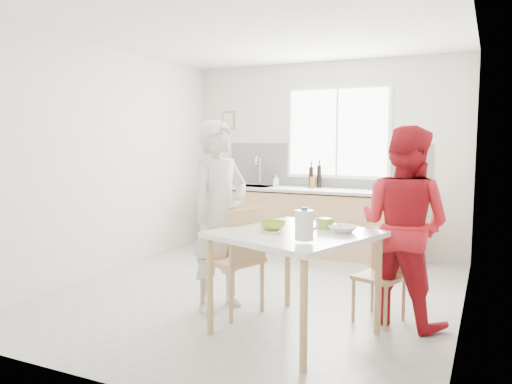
# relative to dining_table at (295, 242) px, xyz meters

# --- Properties ---
(ground) EXTENTS (4.50, 4.50, 0.00)m
(ground) POSITION_rel_dining_table_xyz_m (-0.76, 0.92, -0.77)
(ground) COLOR #B7B7B2
(ground) RESTS_ON ground
(room_shell) EXTENTS (4.50, 4.50, 4.50)m
(room_shell) POSITION_rel_dining_table_xyz_m (-0.76, 0.92, 0.87)
(room_shell) COLOR silver
(room_shell) RESTS_ON ground
(window) EXTENTS (1.50, 0.06, 1.30)m
(window) POSITION_rel_dining_table_xyz_m (-0.56, 3.14, 0.93)
(window) COLOR white
(window) RESTS_ON room_shell
(backsplash) EXTENTS (3.00, 0.02, 0.65)m
(backsplash) POSITION_rel_dining_table_xyz_m (-0.76, 3.16, 0.45)
(backsplash) COLOR white
(backsplash) RESTS_ON room_shell
(picture_frame) EXTENTS (0.22, 0.03, 0.28)m
(picture_frame) POSITION_rel_dining_table_xyz_m (-2.31, 3.15, 1.13)
(picture_frame) COLOR #649945
(picture_frame) RESTS_ON room_shell
(kitchen_counter) EXTENTS (2.84, 0.64, 1.37)m
(kitchen_counter) POSITION_rel_dining_table_xyz_m (-0.77, 2.87, -0.35)
(kitchen_counter) COLOR tan
(kitchen_counter) RESTS_ON ground
(dining_table) EXTENTS (1.42, 1.42, 0.86)m
(dining_table) POSITION_rel_dining_table_xyz_m (0.00, 0.00, 0.00)
(dining_table) COLOR white
(dining_table) RESTS_ON ground
(chair_left) EXTENTS (0.58, 0.58, 1.00)m
(chair_left) POSITION_rel_dining_table_xyz_m (-0.64, 0.22, -0.22)
(chair_left) COLOR tan
(chair_left) RESTS_ON ground
(chair_far) EXTENTS (0.47, 0.47, 0.80)m
(chair_far) POSITION_rel_dining_table_xyz_m (0.59, 0.65, -0.33)
(chair_far) COLOR tan
(chair_far) RESTS_ON ground
(person_white) EXTENTS (0.61, 0.75, 1.79)m
(person_white) POSITION_rel_dining_table_xyz_m (-0.87, 0.29, 0.12)
(person_white) COLOR silver
(person_white) RESTS_ON ground
(person_red) EXTENTS (1.00, 0.89, 1.72)m
(person_red) POSITION_rel_dining_table_xyz_m (0.76, 0.66, 0.09)
(person_red) COLOR red
(person_red) RESTS_ON ground
(bowl_green) EXTENTS (0.27, 0.27, 0.07)m
(bowl_green) POSITION_rel_dining_table_xyz_m (-0.21, 0.02, 0.12)
(bowl_green) COLOR #9BC22C
(bowl_green) RESTS_ON dining_table
(bowl_white) EXTENTS (0.27, 0.27, 0.05)m
(bowl_white) POSITION_rel_dining_table_xyz_m (0.36, 0.14, 0.11)
(bowl_white) COLOR white
(bowl_white) RESTS_ON dining_table
(milk_jug) EXTENTS (0.19, 0.14, 0.24)m
(milk_jug) POSITION_rel_dining_table_xyz_m (0.22, -0.37, 0.22)
(milk_jug) COLOR white
(milk_jug) RESTS_ON dining_table
(green_box) EXTENTS (0.13, 0.13, 0.09)m
(green_box) POSITION_rel_dining_table_xyz_m (0.18, 0.23, 0.13)
(green_box) COLOR #79B529
(green_box) RESTS_ON dining_table
(spoon) EXTENTS (0.16, 0.02, 0.01)m
(spoon) POSITION_rel_dining_table_xyz_m (-0.15, -0.18, 0.10)
(spoon) COLOR #A5A5AA
(spoon) RESTS_ON dining_table
(cutting_board) EXTENTS (0.39, 0.31, 0.01)m
(cutting_board) POSITION_rel_dining_table_xyz_m (0.44, 2.74, 0.15)
(cutting_board) COLOR #72C32D
(cutting_board) RESTS_ON kitchen_counter
(wine_bottle_a) EXTENTS (0.07, 0.07, 0.32)m
(wine_bottle_a) POSITION_rel_dining_table_xyz_m (-0.78, 3.02, 0.31)
(wine_bottle_a) COLOR black
(wine_bottle_a) RESTS_ON kitchen_counter
(wine_bottle_b) EXTENTS (0.07, 0.07, 0.30)m
(wine_bottle_b) POSITION_rel_dining_table_xyz_m (-0.87, 2.94, 0.30)
(wine_bottle_b) COLOR black
(wine_bottle_b) RESTS_ON kitchen_counter
(jar_amber) EXTENTS (0.06, 0.06, 0.16)m
(jar_amber) POSITION_rel_dining_table_xyz_m (-0.85, 2.90, 0.23)
(jar_amber) COLOR brown
(jar_amber) RESTS_ON kitchen_counter
(soap_bottle) EXTENTS (0.10, 0.10, 0.17)m
(soap_bottle) POSITION_rel_dining_table_xyz_m (-1.40, 2.91, 0.23)
(soap_bottle) COLOR #999999
(soap_bottle) RESTS_ON kitchen_counter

